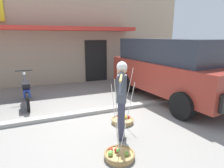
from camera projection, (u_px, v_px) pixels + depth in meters
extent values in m
plane|color=gray|center=(106.00, 122.00, 5.08)|extent=(90.00, 90.00, 0.00)
cube|color=gray|center=(98.00, 111.00, 5.69)|extent=(20.00, 0.24, 0.10)
cylinder|color=#38384C|center=(121.00, 118.00, 4.28)|extent=(0.15, 0.15, 0.86)
cylinder|color=#38384C|center=(121.00, 121.00, 4.10)|extent=(0.15, 0.15, 0.86)
cube|color=#474C56|center=(122.00, 89.00, 4.02)|extent=(0.33, 0.39, 0.54)
sphere|color=tan|center=(122.00, 69.00, 3.93)|extent=(0.21, 0.21, 0.21)
sphere|color=silver|center=(122.00, 67.00, 3.91)|extent=(0.22, 0.22, 0.22)
cylinder|color=#474C56|center=(122.00, 78.00, 4.21)|extent=(0.23, 0.34, 0.43)
cylinder|color=#474C56|center=(121.00, 83.00, 3.75)|extent=(0.23, 0.34, 0.43)
cylinder|color=tan|center=(122.00, 73.00, 3.95)|extent=(0.72, 1.35, 0.04)
cylinder|color=tan|center=(122.00, 121.00, 5.01)|extent=(0.53, 0.53, 0.09)
torus|color=olive|center=(122.00, 120.00, 5.00)|extent=(0.58, 0.58, 0.05)
sphere|color=gold|center=(125.00, 117.00, 5.02)|extent=(0.10, 0.10, 0.10)
sphere|color=red|center=(120.00, 117.00, 5.01)|extent=(0.10, 0.10, 0.10)
sphere|color=#6DA940|center=(122.00, 119.00, 4.91)|extent=(0.09, 0.09, 0.09)
sphere|color=#AB1F1B|center=(128.00, 117.00, 5.06)|extent=(0.08, 0.08, 0.08)
sphere|color=red|center=(119.00, 116.00, 5.02)|extent=(0.08, 0.08, 0.08)
cylinder|color=silver|center=(121.00, 93.00, 4.94)|extent=(0.01, 0.26, 1.36)
cylinder|color=silver|center=(120.00, 96.00, 4.74)|extent=(0.22, 0.13, 1.36)
cylinder|color=silver|center=(128.00, 95.00, 4.82)|extent=(0.22, 0.13, 1.36)
cylinder|color=tan|center=(119.00, 156.00, 3.56)|extent=(0.53, 0.53, 0.09)
torus|color=olive|center=(119.00, 154.00, 3.55)|extent=(0.58, 0.58, 0.05)
sphere|color=#74B444|center=(110.00, 154.00, 3.48)|extent=(0.09, 0.09, 0.09)
sphere|color=#67A03D|center=(127.00, 154.00, 3.49)|extent=(0.08, 0.08, 0.08)
sphere|color=red|center=(117.00, 150.00, 3.60)|extent=(0.09, 0.09, 0.09)
sphere|color=#AB1F1B|center=(111.00, 150.00, 3.60)|extent=(0.09, 0.09, 0.09)
sphere|color=#6DA840|center=(118.00, 150.00, 3.51)|extent=(0.08, 0.08, 0.08)
sphere|color=#659C3B|center=(111.00, 152.00, 3.51)|extent=(0.09, 0.09, 0.09)
cylinder|color=silver|center=(117.00, 117.00, 3.50)|extent=(0.01, 0.26, 1.36)
cylinder|color=silver|center=(116.00, 122.00, 3.29)|extent=(0.22, 0.13, 1.36)
cylinder|color=silver|center=(127.00, 120.00, 3.37)|extent=(0.22, 0.13, 1.36)
cylinder|color=black|center=(26.00, 91.00, 6.82)|extent=(0.11, 0.58, 0.58)
cylinder|color=black|center=(28.00, 102.00, 5.74)|extent=(0.11, 0.58, 0.58)
cube|color=navy|center=(25.00, 84.00, 6.76)|extent=(0.16, 0.29, 0.06)
cube|color=navy|center=(26.00, 91.00, 6.14)|extent=(0.25, 0.91, 0.24)
cube|color=black|center=(26.00, 84.00, 5.92)|extent=(0.25, 0.57, 0.12)
cylinder|color=slate|center=(25.00, 81.00, 6.64)|extent=(0.08, 0.30, 0.76)
cylinder|color=black|center=(24.00, 70.00, 6.48)|extent=(0.54, 0.07, 0.04)
sphere|color=silver|center=(24.00, 74.00, 6.65)|extent=(0.11, 0.11, 0.11)
cube|color=maroon|center=(170.00, 75.00, 6.75)|extent=(2.39, 4.88, 0.96)
cube|color=#282D38|center=(169.00, 50.00, 6.67)|extent=(2.09, 3.83, 0.76)
cylinder|color=black|center=(182.00, 106.00, 5.19)|extent=(0.34, 0.78, 0.76)
cylinder|color=black|center=(161.00, 78.00, 8.55)|extent=(0.34, 0.78, 0.76)
cylinder|color=black|center=(125.00, 83.00, 7.67)|extent=(0.34, 0.78, 0.76)
cube|color=tan|center=(49.00, 38.00, 10.83)|extent=(13.00, 5.00, 4.20)
cube|color=red|center=(54.00, 28.00, 8.04)|extent=(7.15, 1.00, 0.16)
cube|color=black|center=(96.00, 61.00, 9.55)|extent=(1.10, 0.06, 2.00)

